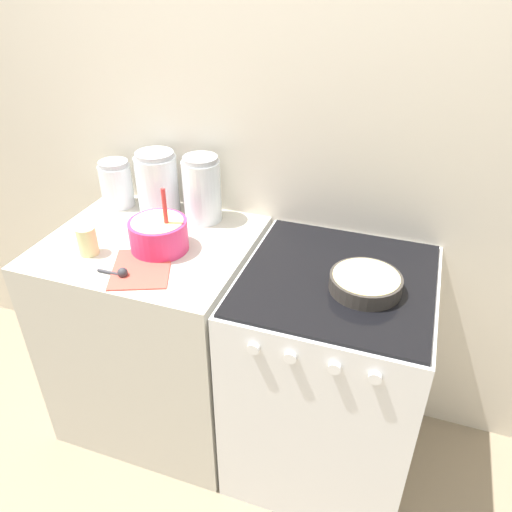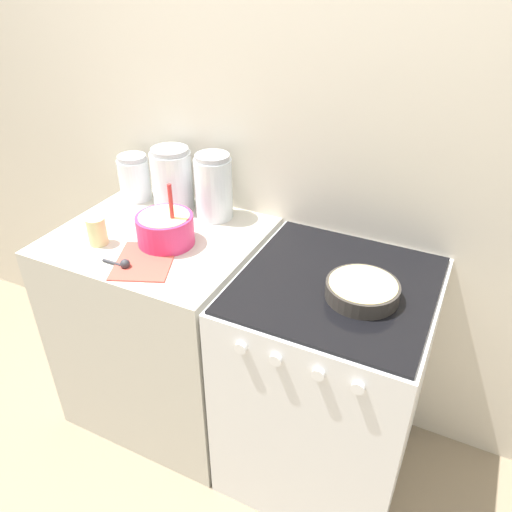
# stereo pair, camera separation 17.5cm
# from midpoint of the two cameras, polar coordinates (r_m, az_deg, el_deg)

# --- Properties ---
(ground_plane) EXTENTS (12.00, 12.00, 0.00)m
(ground_plane) POSITION_cam_midpoint_polar(r_m,az_deg,el_deg) (2.28, -6.99, -25.38)
(ground_plane) COLOR gray
(wall_back) EXTENTS (4.58, 0.05, 2.40)m
(wall_back) POSITION_cam_midpoint_polar(r_m,az_deg,el_deg) (2.02, -0.40, 11.43)
(wall_back) COLOR beige
(wall_back) RESTS_ON ground_plane
(countertop_cabinet) EXTENTS (0.79, 0.69, 0.93)m
(countertop_cabinet) POSITION_cam_midpoint_polar(r_m,az_deg,el_deg) (2.27, -13.12, -8.59)
(countertop_cabinet) COLOR beige
(countertop_cabinet) RESTS_ON ground_plane
(stove) EXTENTS (0.68, 0.71, 0.93)m
(stove) POSITION_cam_midpoint_polar(r_m,az_deg,el_deg) (2.04, 5.72, -13.34)
(stove) COLOR silver
(stove) RESTS_ON ground_plane
(mixing_bowl) EXTENTS (0.22, 0.22, 0.25)m
(mixing_bowl) POSITION_cam_midpoint_polar(r_m,az_deg,el_deg) (1.90, -13.67, 2.48)
(mixing_bowl) COLOR #E0336B
(mixing_bowl) RESTS_ON countertop_cabinet
(baking_pan) EXTENTS (0.24, 0.24, 0.06)m
(baking_pan) POSITION_cam_midpoint_polar(r_m,az_deg,el_deg) (1.67, 9.51, -3.11)
(baking_pan) COLOR #38332D
(baking_pan) RESTS_ON stove
(storage_jar_left) EXTENTS (0.14, 0.14, 0.20)m
(storage_jar_left) POSITION_cam_midpoint_polar(r_m,az_deg,el_deg) (2.28, -17.78, 7.51)
(storage_jar_left) COLOR silver
(storage_jar_left) RESTS_ON countertop_cabinet
(storage_jar_middle) EXTENTS (0.17, 0.17, 0.27)m
(storage_jar_middle) POSITION_cam_midpoint_polar(r_m,az_deg,el_deg) (2.16, -13.46, 7.61)
(storage_jar_middle) COLOR silver
(storage_jar_middle) RESTS_ON countertop_cabinet
(storage_jar_right) EXTENTS (0.15, 0.15, 0.27)m
(storage_jar_right) POSITION_cam_midpoint_polar(r_m,az_deg,el_deg) (2.06, -8.61, 7.04)
(storage_jar_right) COLOR silver
(storage_jar_right) RESTS_ON countertop_cabinet
(tin_can) EXTENTS (0.07, 0.07, 0.11)m
(tin_can) POSITION_cam_midpoint_polar(r_m,az_deg,el_deg) (1.96, -21.18, 1.56)
(tin_can) COLOR beige
(tin_can) RESTS_ON countertop_cabinet
(recipe_page) EXTENTS (0.28, 0.31, 0.01)m
(recipe_page) POSITION_cam_midpoint_polar(r_m,az_deg,el_deg) (1.83, -15.66, -1.47)
(recipe_page) COLOR #CC4C3F
(recipe_page) RESTS_ON countertop_cabinet
(measuring_spoon) EXTENTS (0.12, 0.04, 0.04)m
(measuring_spoon) POSITION_cam_midpoint_polar(r_m,az_deg,el_deg) (1.81, -18.03, -1.90)
(measuring_spoon) COLOR #333338
(measuring_spoon) RESTS_ON countertop_cabinet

